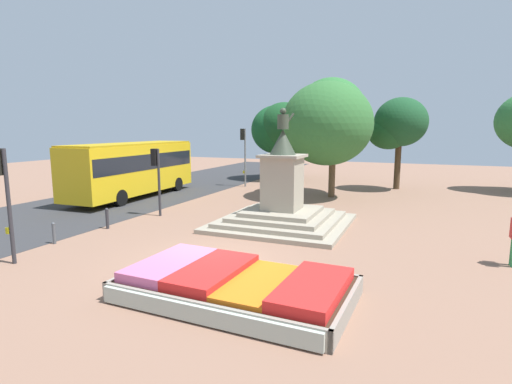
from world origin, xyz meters
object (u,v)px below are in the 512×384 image
(traffic_light_mid_block, at_px, (157,169))
(kerb_bollard_north, at_px, (107,218))
(flower_planter, at_px, (234,285))
(city_bus, at_px, (133,166))
(traffic_light_near_crossing, at_px, (4,185))
(traffic_light_far_corner, at_px, (244,147))
(kerb_bollard_mid_b, at_px, (54,233))
(statue_monument, at_px, (282,204))

(traffic_light_mid_block, xyz_separation_m, kerb_bollard_north, (-0.42, -2.92, -1.80))
(flower_planter, distance_m, city_bus, 16.32)
(traffic_light_near_crossing, xyz_separation_m, traffic_light_mid_block, (0.04, 7.46, -0.19))
(traffic_light_near_crossing, height_order, city_bus, traffic_light_near_crossing)
(traffic_light_near_crossing, xyz_separation_m, kerb_bollard_north, (-0.38, 4.54, -1.99))
(flower_planter, height_order, traffic_light_near_crossing, traffic_light_near_crossing)
(traffic_light_mid_block, height_order, city_bus, city_bus)
(flower_planter, distance_m, traffic_light_far_corner, 19.44)
(traffic_light_near_crossing, height_order, kerb_bollard_north, traffic_light_near_crossing)
(traffic_light_far_corner, relative_size, kerb_bollard_mid_b, 5.19)
(statue_monument, bearing_deg, kerb_bollard_mid_b, -138.83)
(traffic_light_near_crossing, relative_size, traffic_light_mid_block, 1.11)
(traffic_light_far_corner, bearing_deg, kerb_bollard_north, -90.78)
(flower_planter, bearing_deg, traffic_light_mid_block, 136.40)
(traffic_light_mid_block, distance_m, kerb_bollard_north, 3.45)
(city_bus, bearing_deg, traffic_light_mid_block, -39.84)
(traffic_light_mid_block, xyz_separation_m, traffic_light_far_corner, (-0.23, 10.56, 0.57))
(statue_monument, relative_size, kerb_bollard_mid_b, 6.90)
(traffic_light_mid_block, bearing_deg, city_bus, 140.16)
(traffic_light_near_crossing, bearing_deg, kerb_bollard_north, 94.79)
(kerb_bollard_mid_b, bearing_deg, traffic_light_near_crossing, -74.87)
(flower_planter, distance_m, kerb_bollard_mid_b, 8.24)
(kerb_bollard_north, bearing_deg, city_bus, 121.64)
(traffic_light_far_corner, height_order, city_bus, traffic_light_far_corner)
(city_bus, xyz_separation_m, kerb_bollard_north, (4.15, -6.73, -1.43))
(traffic_light_far_corner, bearing_deg, statue_monument, -57.80)
(flower_planter, relative_size, statue_monument, 1.04)
(traffic_light_mid_block, xyz_separation_m, city_bus, (-4.56, 3.81, -0.37))
(statue_monument, xyz_separation_m, traffic_light_far_corner, (-6.36, 10.09, 1.88))
(statue_monument, height_order, traffic_light_mid_block, statue_monument)
(city_bus, bearing_deg, kerb_bollard_mid_b, -66.68)
(traffic_light_mid_block, height_order, kerb_bollard_mid_b, traffic_light_mid_block)
(kerb_bollard_north, bearing_deg, traffic_light_near_crossing, -85.21)
(flower_planter, relative_size, city_bus, 0.59)
(traffic_light_far_corner, xyz_separation_m, city_bus, (-4.33, -6.76, -0.93))
(traffic_light_near_crossing, relative_size, city_bus, 0.37)
(traffic_light_far_corner, distance_m, kerb_bollard_mid_b, 16.15)
(traffic_light_near_crossing, bearing_deg, flower_planter, 2.66)
(traffic_light_near_crossing, bearing_deg, kerb_bollard_mid_b, 105.13)
(flower_planter, relative_size, traffic_light_near_crossing, 1.62)
(flower_planter, distance_m, traffic_light_near_crossing, 7.81)
(flower_planter, relative_size, kerb_bollard_north, 6.54)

